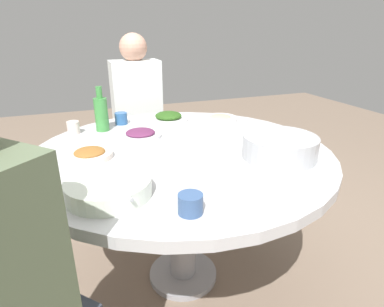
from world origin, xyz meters
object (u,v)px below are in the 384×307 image
object	(u,v)px
tea_cup_near	(121,118)
tea_cup_side	(73,128)
tea_cup_far	(190,204)
round_dining_table	(182,168)
dish_noodles	(220,118)
green_bottle	(101,113)
dish_stirfry	(90,154)
rice_bowl	(280,146)
soup_bowl	(109,188)
diner_right	(136,98)
stool_for_diner_right	(141,167)
dish_greens	(168,117)
dish_eggplant	(140,134)

from	to	relation	value
tea_cup_near	tea_cup_side	size ratio (longest dim) A/B	1.08
tea_cup_far	round_dining_table	bearing A→B (deg)	164.27
dish_noodles	green_bottle	distance (m)	0.68
dish_stirfry	tea_cup_near	size ratio (longest dim) A/B	2.73
rice_bowl	round_dining_table	bearing A→B (deg)	-123.58
round_dining_table	tea_cup_side	xyz separation A→B (m)	(-0.41, -0.45, 0.13)
round_dining_table	tea_cup_side	distance (m)	0.62
rice_bowl	soup_bowl	size ratio (longest dim) A/B	1.06
green_bottle	tea_cup_near	bearing A→B (deg)	128.31
dish_stirfry	tea_cup_near	xyz separation A→B (m)	(-0.47, 0.20, 0.02)
rice_bowl	tea_cup_side	distance (m)	1.04
dish_noodles	diner_right	bearing A→B (deg)	-149.41
diner_right	tea_cup_near	bearing A→B (deg)	-20.67
dish_noodles	tea_cup_side	size ratio (longest dim) A/B	2.94
tea_cup_near	tea_cup_far	xyz separation A→B (m)	(1.02, 0.05, -0.00)
soup_bowl	dish_stirfry	xyz separation A→B (m)	(-0.36, -0.04, -0.01)
round_dining_table	rice_bowl	distance (m)	0.45
soup_bowl	rice_bowl	bearing A→B (deg)	96.78
diner_right	rice_bowl	bearing A→B (deg)	16.58
stool_for_diner_right	tea_cup_far	bearing A→B (deg)	-5.20
dish_stirfry	tea_cup_near	world-z (taller)	tea_cup_near
round_dining_table	dish_greens	world-z (taller)	dish_greens
round_dining_table	diner_right	distance (m)	1.00
soup_bowl	tea_cup_side	xyz separation A→B (m)	(-0.73, -0.09, 0.00)
dish_stirfry	round_dining_table	bearing A→B (deg)	84.90
rice_bowl	stool_for_diner_right	world-z (taller)	rice_bowl
dish_stirfry	stool_for_diner_right	bearing A→B (deg)	157.87
dish_stirfry	green_bottle	xyz separation A→B (m)	(-0.38, 0.09, 0.08)
round_dining_table	diner_right	bearing A→B (deg)	-179.52
dish_greens	stool_for_diner_right	distance (m)	0.74
dish_noodles	tea_cup_near	size ratio (longest dim) A/B	2.73
diner_right	dish_noodles	bearing A→B (deg)	30.59
dish_noodles	green_bottle	bearing A→B (deg)	-94.39
dish_stirfry	dish_eggplant	distance (m)	0.32
diner_right	dish_greens	bearing A→B (deg)	9.53
soup_bowl	tea_cup_far	world-z (taller)	tea_cup_far
stool_for_diner_right	diner_right	size ratio (longest dim) A/B	0.60
dish_eggplant	tea_cup_far	size ratio (longest dim) A/B	2.74
round_dining_table	dish_noodles	xyz separation A→B (m)	(-0.36, 0.36, 0.11)
dish_stirfry	dish_greens	world-z (taller)	dish_greens
dish_greens	dish_stirfry	bearing A→B (deg)	-47.35
soup_bowl	dish_noodles	bearing A→B (deg)	133.35
stool_for_diner_right	dish_noodles	bearing A→B (deg)	30.59
dish_stirfry	tea_cup_far	world-z (taller)	tea_cup_far
dish_noodles	stool_for_diner_right	size ratio (longest dim) A/B	0.42
rice_bowl	tea_cup_far	size ratio (longest dim) A/B	4.11
dish_stirfry	tea_cup_far	size ratio (longest dim) A/B	2.51
rice_bowl	green_bottle	xyz separation A→B (m)	(-0.65, -0.66, 0.05)
dish_stirfry	tea_cup_far	xyz separation A→B (m)	(0.55, 0.25, 0.01)
rice_bowl	soup_bowl	bearing A→B (deg)	-83.22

